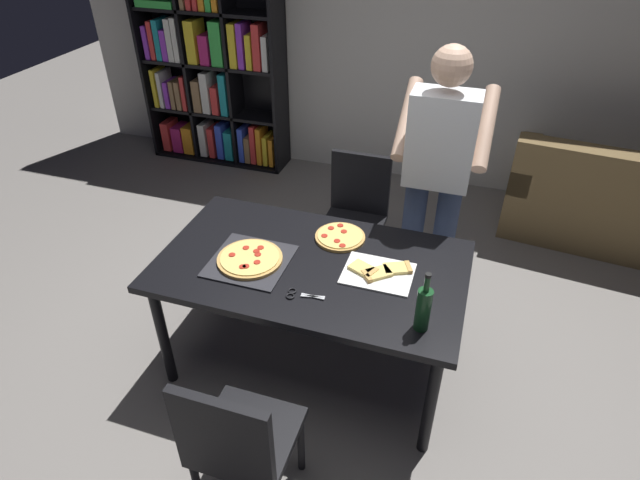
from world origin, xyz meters
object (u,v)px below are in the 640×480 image
Objects in this scene: person_serving_pizza at (437,174)px; wine_bottle at (423,308)px; kitchen_scissors at (299,295)px; second_pizza_plain at (340,237)px; chair_far_side at (356,210)px; dining_table at (311,273)px; couch at (621,207)px; bookshelf at (212,70)px; pepperoni_pizza_on_tray at (250,259)px; chair_near_camera at (238,441)px.

person_serving_pizza is 5.54× the size of wine_bottle.
second_pizza_plain is (0.05, 0.54, 0.01)m from kitchen_scissors.
second_pizza_plain is (0.08, -0.70, 0.25)m from chair_far_side.
second_pizza_plain reaches higher than dining_table.
bookshelf is (-3.71, 0.38, 0.60)m from couch.
pepperoni_pizza_on_tray is 0.54m from second_pizza_plain.
wine_bottle is (0.63, 0.66, 0.36)m from chair_near_camera.
chair_near_camera is 1.26m from second_pizza_plain.
wine_bottle is at bearing -45.92° from second_pizza_plain.
couch is at bearing -5.91° from bookshelf.
second_pizza_plain is at bearing 134.08° from wine_bottle.
bookshelf reaches higher than dining_table.
chair_near_camera is 0.74m from kitchen_scissors.
wine_bottle is (0.10, -1.05, -0.13)m from person_serving_pizza.
chair_near_camera is 0.46× the size of bookshelf.
bookshelf reaches higher than wine_bottle.
couch is 4.34× the size of pepperoni_pizza_on_tray.
dining_table is 5.73× the size of second_pizza_plain.
second_pizza_plain reaches higher than kitchen_scissors.
chair_far_side is at bearing -151.60° from couch.
second_pizza_plain is (0.40, 0.36, -0.00)m from pepperoni_pizza_on_tray.
chair_near_camera is at bearing -61.38° from bookshelf.
chair_near_camera is 1.00× the size of chair_far_side.
chair_far_side is 2.19× the size of pepperoni_pizza_on_tray.
dining_table is 0.28m from kitchen_scissors.
chair_far_side is 0.74m from second_pizza_plain.
chair_far_side is 3.14× the size of second_pizza_plain.
pepperoni_pizza_on_tray is at bearing 109.94° from chair_near_camera.
bookshelf is (-1.82, 2.37, 0.23)m from dining_table.
kitchen_scissors is (-1.87, -2.26, 0.45)m from couch.
dining_table is 5.20× the size of wine_bottle.
bookshelf reaches higher than second_pizza_plain.
chair_near_camera is at bearing -93.80° from second_pizza_plain.
chair_near_camera is 4.60× the size of kitchen_scissors.
chair_near_camera is 2.85× the size of wine_bottle.
couch reaches higher than pepperoni_pizza_on_tray.
pepperoni_pizza_on_tray reaches higher than kitchen_scissors.
person_serving_pizza reaches higher than wine_bottle.
bookshelf is at bearing 145.33° from person_serving_pizza.
person_serving_pizza is at bearing 54.29° from dining_table.
person_serving_pizza is (0.53, -0.22, 0.49)m from chair_far_side.
bookshelf reaches higher than chair_far_side.
second_pizza_plain is (0.08, 1.23, 0.25)m from chair_near_camera.
dining_table is at bearing -90.00° from chair_far_side.
wine_bottle is at bearing -63.39° from chair_far_side.
chair_far_side is 4.60× the size of kitchen_scissors.
couch is (1.89, 1.99, -0.37)m from dining_table.
person_serving_pizza is at bearing 46.45° from second_pizza_plain.
pepperoni_pizza_on_tray is (1.50, -2.46, -0.14)m from bookshelf.
dining_table is at bearing -52.50° from bookshelf.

